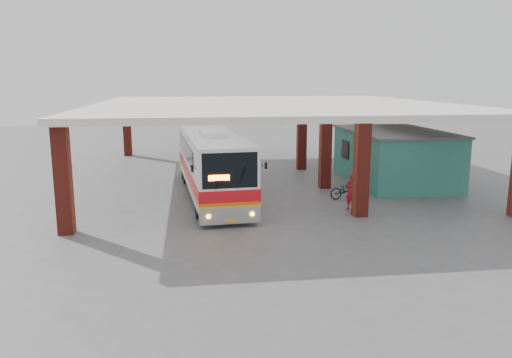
{
  "coord_description": "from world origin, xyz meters",
  "views": [
    {
      "loc": [
        -4.53,
        -23.99,
        6.07
      ],
      "look_at": [
        -1.33,
        0.0,
        1.21
      ],
      "focal_mm": 35.0,
      "sensor_mm": 36.0,
      "label": 1
    }
  ],
  "objects_px": {
    "coach_bus": "(212,163)",
    "red_chair": "(329,164)",
    "motorcycle": "(347,190)",
    "pedestrian": "(351,191)"
  },
  "relations": [
    {
      "from": "motorcycle",
      "to": "red_chair",
      "type": "xyz_separation_m",
      "value": [
        1.48,
        8.53,
        -0.16
      ]
    },
    {
      "from": "coach_bus",
      "to": "red_chair",
      "type": "xyz_separation_m",
      "value": [
        8.33,
        6.93,
        -1.44
      ]
    },
    {
      "from": "coach_bus",
      "to": "red_chair",
      "type": "height_order",
      "value": "coach_bus"
    },
    {
      "from": "motorcycle",
      "to": "pedestrian",
      "type": "relative_size",
      "value": 1.06
    },
    {
      "from": "motorcycle",
      "to": "pedestrian",
      "type": "distance_m",
      "value": 2.08
    },
    {
      "from": "coach_bus",
      "to": "pedestrian",
      "type": "xyz_separation_m",
      "value": [
        6.41,
        -3.6,
        -0.89
      ]
    },
    {
      "from": "coach_bus",
      "to": "pedestrian",
      "type": "bearing_deg",
      "value": -33.89
    },
    {
      "from": "pedestrian",
      "to": "red_chair",
      "type": "relative_size",
      "value": 2.44
    },
    {
      "from": "pedestrian",
      "to": "red_chair",
      "type": "bearing_deg",
      "value": -111.16
    },
    {
      "from": "coach_bus",
      "to": "red_chair",
      "type": "distance_m",
      "value": 10.93
    }
  ]
}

